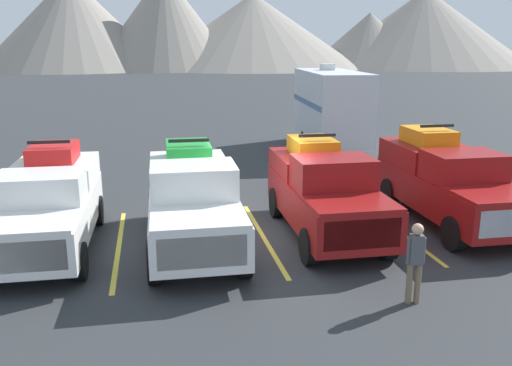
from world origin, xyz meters
The scene contains 11 objects.
ground_plane centered at (0.00, 0.00, 0.00)m, with size 240.00×240.00×0.00m, color #2D3033.
pickup_truck_a centered at (-5.29, 0.04, 1.15)m, with size 2.22×5.40×2.55m.
pickup_truck_b centered at (-1.83, -0.41, 1.19)m, with size 2.26×5.70×2.54m.
pickup_truck_c centered at (1.63, -0.24, 1.18)m, with size 2.22×5.25×2.54m.
pickup_truck_d centered at (5.33, 0.11, 1.20)m, with size 2.21×5.62×2.65m.
lot_stripe_b centered at (-3.68, -0.23, 0.00)m, with size 0.12×5.50×0.01m, color gold.
lot_stripe_c centered at (0.00, -0.23, 0.00)m, with size 0.12×5.50×0.01m, color gold.
lot_stripe_d centered at (3.68, -0.23, 0.00)m, with size 0.12×5.50×0.01m, color gold.
camper_trailer_a centered at (5.53, 10.90, 2.08)m, with size 2.86×7.75×3.96m.
person_b centered at (2.11, -4.40, 0.94)m, with size 0.36×0.22×1.63m.
mountain_ridge centered at (7.66, 94.46, 7.73)m, with size 146.51×45.12×17.88m.
Camera 1 is at (-2.72, -13.26, 4.92)m, focal length 37.89 mm.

